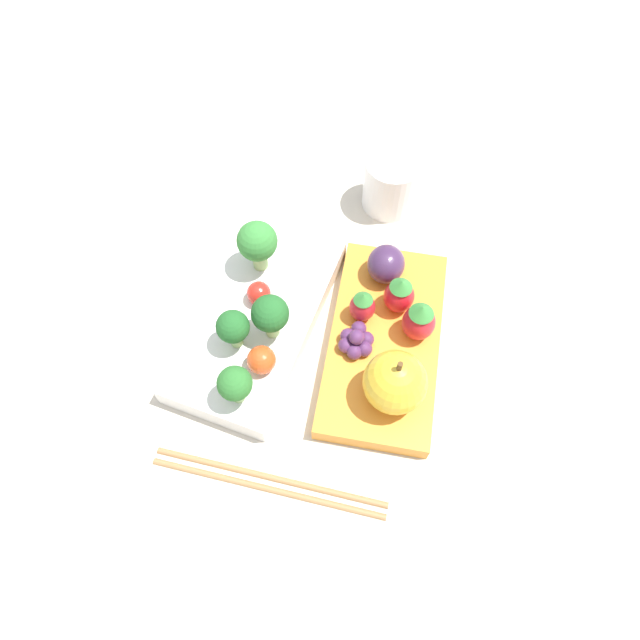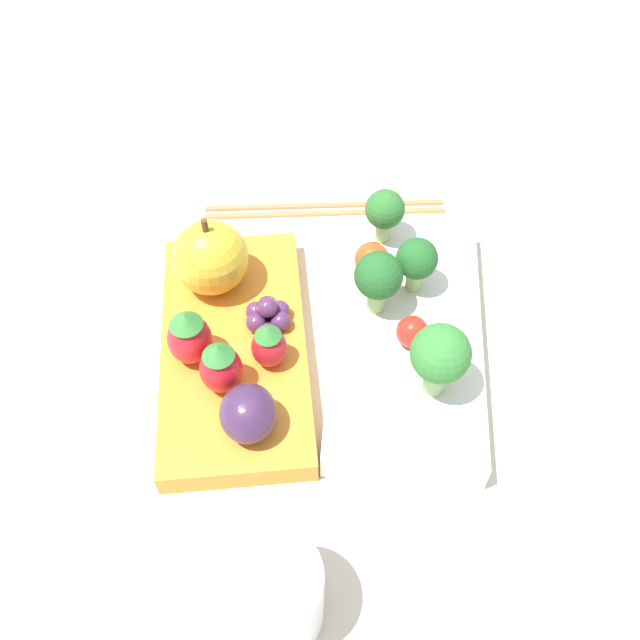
# 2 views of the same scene
# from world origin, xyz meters

# --- Properties ---
(ground_plane) EXTENTS (4.00, 4.00, 0.00)m
(ground_plane) POSITION_xyz_m (0.00, 0.00, 0.00)
(ground_plane) COLOR beige
(bento_box_savoury) EXTENTS (0.23, 0.14, 0.03)m
(bento_box_savoury) POSITION_xyz_m (-0.00, 0.06, 0.01)
(bento_box_savoury) COLOR white
(bento_box_savoury) RESTS_ON ground_plane
(bento_box_fruit) EXTENTS (0.21, 0.11, 0.02)m
(bento_box_fruit) POSITION_xyz_m (-0.00, -0.06, 0.01)
(bento_box_fruit) COLOR orange
(bento_box_fruit) RESTS_ON ground_plane
(broccoli_floret_0) EXTENTS (0.03, 0.03, 0.05)m
(broccoli_floret_0) POSITION_xyz_m (-0.04, 0.07, 0.06)
(broccoli_floret_0) COLOR #93B770
(broccoli_floret_0) RESTS_ON bento_box_savoury
(broccoli_floret_1) EXTENTS (0.04, 0.04, 0.06)m
(broccoli_floret_1) POSITION_xyz_m (0.05, 0.07, 0.06)
(broccoli_floret_1) COLOR #93B770
(broccoli_floret_1) RESTS_ON bento_box_savoury
(broccoli_floret_2) EXTENTS (0.03, 0.03, 0.05)m
(broccoli_floret_2) POSITION_xyz_m (-0.02, 0.04, 0.06)
(broccoli_floret_2) COLOR #93B770
(broccoli_floret_2) RESTS_ON bento_box_savoury
(broccoli_floret_3) EXTENTS (0.03, 0.03, 0.05)m
(broccoli_floret_3) POSITION_xyz_m (-0.09, 0.06, 0.06)
(broccoli_floret_3) COLOR #93B770
(broccoli_floret_3) RESTS_ON bento_box_savoury
(cherry_tomato_0) EXTENTS (0.02, 0.02, 0.02)m
(cherry_tomato_0) POSITION_xyz_m (0.01, 0.06, 0.04)
(cherry_tomato_0) COLOR red
(cherry_tomato_0) RESTS_ON bento_box_savoury
(cherry_tomato_1) EXTENTS (0.03, 0.03, 0.03)m
(cherry_tomato_1) POSITION_xyz_m (-0.06, 0.04, 0.04)
(cherry_tomato_1) COLOR #DB4C1E
(cherry_tomato_1) RESTS_ON bento_box_savoury
(apple) EXTENTS (0.06, 0.06, 0.07)m
(apple) POSITION_xyz_m (-0.06, -0.08, 0.05)
(apple) COLOR gold
(apple) RESTS_ON bento_box_fruit
(strawberry_0) EXTENTS (0.03, 0.03, 0.05)m
(strawberry_0) POSITION_xyz_m (0.01, -0.09, 0.04)
(strawberry_0) COLOR red
(strawberry_0) RESTS_ON bento_box_fruit
(strawberry_1) EXTENTS (0.03, 0.03, 0.04)m
(strawberry_1) POSITION_xyz_m (0.02, -0.04, 0.04)
(strawberry_1) COLOR red
(strawberry_1) RESTS_ON bento_box_fruit
(strawberry_2) EXTENTS (0.03, 0.03, 0.04)m
(strawberry_2) POSITION_xyz_m (0.04, -0.07, 0.04)
(strawberry_2) COLOR red
(strawberry_2) RESTS_ON bento_box_fruit
(plum) EXTENTS (0.04, 0.04, 0.04)m
(plum) POSITION_xyz_m (0.07, -0.05, 0.04)
(plum) COLOR #42284C
(plum) RESTS_ON bento_box_fruit
(grape_cluster) EXTENTS (0.04, 0.03, 0.03)m
(grape_cluster) POSITION_xyz_m (-0.01, -0.04, 0.03)
(grape_cluster) COLOR #562D5B
(grape_cluster) RESTS_ON bento_box_fruit
(drinking_cup) EXTENTS (0.06, 0.06, 0.06)m
(drinking_cup) POSITION_xyz_m (0.18, -0.04, 0.03)
(drinking_cup) COLOR white
(drinking_cup) RESTS_ON ground_plane
(chopsticks_pair) EXTENTS (0.02, 0.21, 0.01)m
(chopsticks_pair) POSITION_xyz_m (-0.15, 0.02, 0.00)
(chopsticks_pair) COLOR #A37547
(chopsticks_pair) RESTS_ON ground_plane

